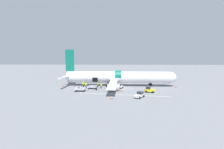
% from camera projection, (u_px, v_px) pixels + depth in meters
% --- Properties ---
extents(ground_plane, '(500.00, 500.00, 0.00)m').
position_uv_depth(ground_plane, '(123.00, 88.00, 45.79)').
color(ground_plane, slate).
extents(apron_marking_line, '(22.41, 3.27, 0.01)m').
position_uv_depth(apron_marking_line, '(122.00, 95.00, 37.06)').
color(apron_marking_line, silver).
rests_on(apron_marking_line, ground_plane).
extents(airplane, '(38.07, 32.02, 12.09)m').
position_uv_depth(airplane, '(117.00, 77.00, 49.78)').
color(airplane, silver).
rests_on(airplane, ground_plane).
extents(baggage_tug_lead, '(2.92, 2.41, 1.60)m').
position_uv_depth(baggage_tug_lead, '(149.00, 90.00, 39.82)').
color(baggage_tug_lead, yellow).
rests_on(baggage_tug_lead, ground_plane).
extents(baggage_tug_mid, '(2.48, 2.90, 1.42)m').
position_uv_depth(baggage_tug_mid, '(119.00, 87.00, 44.94)').
color(baggage_tug_mid, silver).
rests_on(baggage_tug_mid, ground_plane).
extents(baggage_tug_rear, '(2.69, 3.13, 1.39)m').
position_uv_depth(baggage_tug_rear, '(139.00, 95.00, 34.23)').
color(baggage_tug_rear, silver).
rests_on(baggage_tug_rear, ground_plane).
extents(baggage_cart_loading, '(3.50, 2.23, 1.03)m').
position_uv_depth(baggage_cart_loading, '(93.00, 87.00, 44.70)').
color(baggage_cart_loading, '#B7BABF').
rests_on(baggage_cart_loading, ground_plane).
extents(baggage_cart_queued, '(3.94, 2.26, 1.14)m').
position_uv_depth(baggage_cart_queued, '(80.00, 89.00, 40.96)').
color(baggage_cart_queued, '#B7BABF').
rests_on(baggage_cart_queued, ground_plane).
extents(ground_crew_loader_a, '(0.63, 0.48, 1.81)m').
position_uv_depth(ground_crew_loader_a, '(86.00, 85.00, 46.18)').
color(ground_crew_loader_a, '#1E2338').
rests_on(ground_crew_loader_a, ground_plane).
extents(ground_crew_loader_b, '(0.59, 0.57, 1.81)m').
position_uv_depth(ground_crew_loader_b, '(83.00, 84.00, 47.55)').
color(ground_crew_loader_b, '#1E2338').
rests_on(ground_crew_loader_b, ground_plane).
extents(ground_crew_driver, '(0.56, 0.41, 1.60)m').
position_uv_depth(ground_crew_driver, '(101.00, 86.00, 45.38)').
color(ground_crew_driver, '#1E2338').
rests_on(ground_crew_driver, ground_plane).
extents(ground_crew_supervisor, '(0.46, 0.55, 1.60)m').
position_uv_depth(ground_crew_supervisor, '(98.00, 85.00, 47.26)').
color(ground_crew_supervisor, '#1E2338').
rests_on(ground_crew_supervisor, ground_plane).
extents(suitcase_on_tarmac_upright, '(0.37, 0.21, 0.62)m').
position_uv_depth(suitcase_on_tarmac_upright, '(97.00, 90.00, 42.36)').
color(suitcase_on_tarmac_upright, black).
rests_on(suitcase_on_tarmac_upright, ground_plane).
extents(safety_cone_nose, '(0.64, 0.64, 0.56)m').
position_uv_depth(safety_cone_nose, '(176.00, 86.00, 47.37)').
color(safety_cone_nose, black).
rests_on(safety_cone_nose, ground_plane).
extents(safety_cone_engine_left, '(0.61, 0.61, 0.61)m').
position_uv_depth(safety_cone_engine_left, '(111.00, 98.00, 33.11)').
color(safety_cone_engine_left, black).
rests_on(safety_cone_engine_left, ground_plane).
extents(safety_cone_wingtip, '(0.55, 0.55, 0.79)m').
position_uv_depth(safety_cone_wingtip, '(121.00, 90.00, 41.39)').
color(safety_cone_wingtip, black).
rests_on(safety_cone_wingtip, ground_plane).
extents(safety_cone_tail, '(0.62, 0.62, 0.64)m').
position_uv_depth(safety_cone_tail, '(63.00, 85.00, 49.38)').
color(safety_cone_tail, black).
rests_on(safety_cone_tail, ground_plane).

